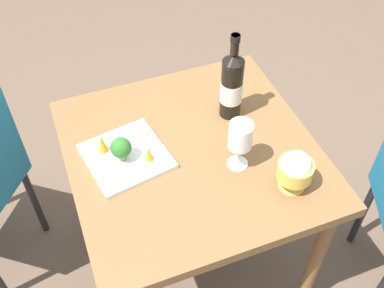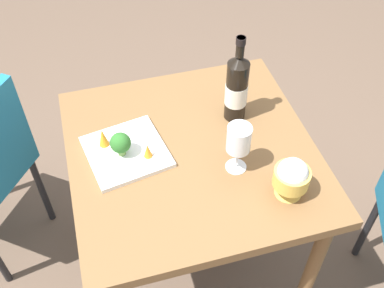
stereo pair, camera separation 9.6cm
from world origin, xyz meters
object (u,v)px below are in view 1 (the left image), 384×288
Objects in this scene: wine_bottle at (232,85)px; carrot_garnish_right at (102,143)px; wine_glass at (241,137)px; carrot_garnish_left at (148,153)px; rice_bowl at (295,170)px; serving_plate at (127,156)px; broccoli_floret at (121,148)px.

wine_bottle is 0.48m from carrot_garnish_right.
wine_glass is 3.42× the size of carrot_garnish_left.
rice_bowl is 2.71× the size of carrot_garnish_left.
wine_glass is at bearing 72.19° from wine_bottle.
wine_glass is 0.62× the size of serving_plate.
wine_glass is 0.38m from serving_plate.
rice_bowl reaches higher than broccoli_floret.
broccoli_floret reaches higher than carrot_garnish_right.
wine_glass is 0.19m from rice_bowl.
rice_bowl is (-0.12, 0.14, -0.05)m from wine_glass.
wine_glass is at bearing 157.56° from broccoli_floret.
rice_bowl is at bearing 146.73° from carrot_garnish_right.
wine_glass reaches higher than carrot_garnish_left.
wine_glass is at bearing 154.98° from serving_plate.
broccoli_floret is (0.42, 0.09, -0.07)m from wine_bottle.
broccoli_floret is 0.08m from carrot_garnish_right.
rice_bowl is 0.54m from serving_plate.
wine_glass is 0.30m from carrot_garnish_left.
carrot_garnish_right is (0.39, -0.20, -0.08)m from wine_glass.
rice_bowl is at bearing 148.81° from broccoli_floret.
broccoli_floret is (0.02, 0.01, 0.06)m from serving_plate.
wine_glass is 1.26× the size of rice_bowl.
rice_bowl is 1.65× the size of broccoli_floret.
wine_bottle reaches higher than carrot_garnish_right.
broccoli_floret is (0.47, -0.28, -0.01)m from rice_bowl.
wine_bottle is 3.86× the size of broccoli_floret.
rice_bowl is 2.04× the size of carrot_garnish_right.
serving_plate is at bearing 145.30° from carrot_garnish_right.
carrot_garnish_right reaches higher than serving_plate.
carrot_garnish_right is (0.07, -0.04, 0.04)m from serving_plate.
wine_bottle is 6.32× the size of carrot_garnish_left.
carrot_garnish_right is (0.05, -0.06, -0.01)m from broccoli_floret.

